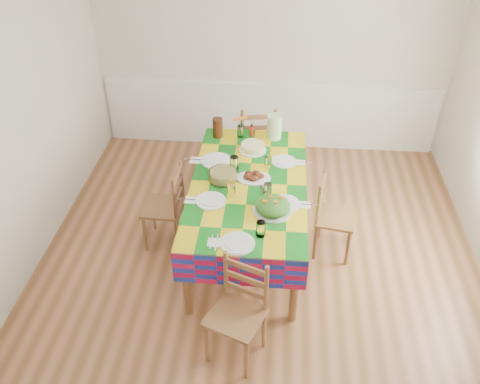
% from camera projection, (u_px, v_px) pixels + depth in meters
% --- Properties ---
extents(room, '(4.58, 5.08, 2.78)m').
position_uv_depth(room, '(261.00, 158.00, 4.33)').
color(room, brown).
rests_on(room, ground).
extents(wainscot, '(4.41, 0.06, 0.92)m').
position_uv_depth(wainscot, '(269.00, 113.00, 6.83)').
color(wainscot, white).
rests_on(wainscot, room).
extents(dining_table, '(1.13, 2.10, 0.82)m').
position_uv_depth(dining_table, '(249.00, 190.00, 5.01)').
color(dining_table, brown).
rests_on(dining_table, room).
extents(setting_near_head, '(0.48, 0.32, 0.14)m').
position_uv_depth(setting_near_head, '(245.00, 238.00, 4.25)').
color(setting_near_head, silver).
rests_on(setting_near_head, dining_table).
extents(setting_left_near, '(0.52, 0.31, 0.14)m').
position_uv_depth(setting_left_near, '(218.00, 196.00, 4.73)').
color(setting_left_near, silver).
rests_on(setting_left_near, dining_table).
extents(setting_left_far, '(0.58, 0.35, 0.15)m').
position_uv_depth(setting_left_far, '(222.00, 162.00, 5.20)').
color(setting_left_far, silver).
rests_on(setting_left_far, dining_table).
extents(setting_right_near, '(0.51, 0.29, 0.13)m').
position_uv_depth(setting_right_near, '(280.00, 198.00, 4.70)').
color(setting_right_near, silver).
rests_on(setting_right_near, dining_table).
extents(setting_right_far, '(0.49, 0.28, 0.12)m').
position_uv_depth(setting_right_far, '(279.00, 162.00, 5.21)').
color(setting_right_far, silver).
rests_on(setting_right_far, dining_table).
extents(meat_platter, '(0.34, 0.25, 0.07)m').
position_uv_depth(meat_platter, '(253.00, 177.00, 4.99)').
color(meat_platter, silver).
rests_on(meat_platter, dining_table).
extents(salad_platter, '(0.35, 0.35, 0.15)m').
position_uv_depth(salad_platter, '(273.00, 206.00, 4.56)').
color(salad_platter, silver).
rests_on(salad_platter, dining_table).
extents(pasta_bowl, '(0.28, 0.28, 0.10)m').
position_uv_depth(pasta_bowl, '(223.00, 176.00, 4.96)').
color(pasta_bowl, white).
rests_on(pasta_bowl, dining_table).
extents(cake, '(0.29, 0.29, 0.08)m').
position_uv_depth(cake, '(253.00, 147.00, 5.41)').
color(cake, silver).
rests_on(cake, dining_table).
extents(serving_utensils, '(0.14, 0.30, 0.01)m').
position_uv_depth(serving_utensils, '(266.00, 191.00, 4.84)').
color(serving_utensils, black).
rests_on(serving_utensils, dining_table).
extents(flower_vase, '(0.16, 0.13, 0.26)m').
position_uv_depth(flower_vase, '(241.00, 128.00, 5.61)').
color(flower_vase, white).
rests_on(flower_vase, dining_table).
extents(hot_sauce, '(0.04, 0.04, 0.15)m').
position_uv_depth(hot_sauce, '(252.00, 130.00, 5.64)').
color(hot_sauce, red).
rests_on(hot_sauce, dining_table).
extents(green_pitcher, '(0.16, 0.16, 0.28)m').
position_uv_depth(green_pitcher, '(274.00, 127.00, 5.57)').
color(green_pitcher, '#AED395').
rests_on(green_pitcher, dining_table).
extents(tea_pitcher, '(0.11, 0.11, 0.22)m').
position_uv_depth(tea_pitcher, '(218.00, 128.00, 5.61)').
color(tea_pitcher, black).
rests_on(tea_pitcher, dining_table).
extents(name_card, '(0.09, 0.03, 0.02)m').
position_uv_depth(name_card, '(237.00, 253.00, 4.14)').
color(name_card, silver).
rests_on(name_card, dining_table).
extents(chair_near, '(0.54, 0.53, 0.95)m').
position_uv_depth(chair_near, '(238.00, 313.00, 4.09)').
color(chair_near, brown).
rests_on(chair_near, room).
extents(chair_far, '(0.50, 0.48, 1.01)m').
position_uv_depth(chair_far, '(257.00, 142.00, 6.21)').
color(chair_far, brown).
rests_on(chair_far, room).
extents(chair_left, '(0.40, 0.42, 0.93)m').
position_uv_depth(chair_left, '(167.00, 207.00, 5.22)').
color(chair_left, brown).
rests_on(chair_left, room).
extents(chair_right, '(0.45, 0.47, 0.92)m').
position_uv_depth(chair_right, '(332.00, 216.00, 5.12)').
color(chair_right, brown).
rests_on(chair_right, room).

